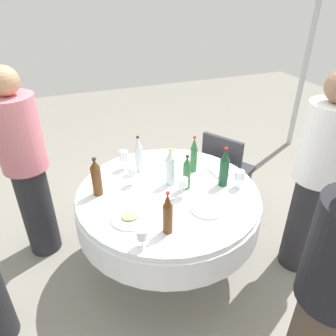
{
  "coord_description": "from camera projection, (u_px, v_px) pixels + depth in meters",
  "views": [
    {
      "loc": [
        -0.69,
        -1.83,
        2.1
      ],
      "look_at": [
        0.0,
        0.0,
        0.94
      ],
      "focal_mm": 34.32,
      "sensor_mm": 36.0,
      "label": 1
    }
  ],
  "objects": [
    {
      "name": "ground_plane",
      "position": [
        168.0,
        261.0,
        2.75
      ],
      "size": [
        10.0,
        10.0,
        0.0
      ],
      "primitive_type": "plane",
      "color": "gray"
    },
    {
      "name": "bottle_dark_green_mid",
      "position": [
        224.0,
        168.0,
        2.37
      ],
      "size": [
        0.07,
        0.07,
        0.31
      ],
      "color": "#194728",
      "rests_on": "dining_table"
    },
    {
      "name": "bottle_clear_rear",
      "position": [
        170.0,
        168.0,
        2.39
      ],
      "size": [
        0.07,
        0.07,
        0.3
      ],
      "color": "silver",
      "rests_on": "dining_table"
    },
    {
      "name": "wine_glass_rear",
      "position": [
        124.0,
        156.0,
        2.59
      ],
      "size": [
        0.07,
        0.07,
        0.16
      ],
      "color": "white",
      "rests_on": "dining_table"
    },
    {
      "name": "chair_rear",
      "position": [
        225.0,
        167.0,
        3.1
      ],
      "size": [
        0.55,
        0.55,
        0.87
      ],
      "rotation": [
        0.0,
        0.0,
        -1.02
      ],
      "color": "#2D2D33",
      "rests_on": "ground_plane"
    },
    {
      "name": "plate_near",
      "position": [
        170.0,
        160.0,
        2.74
      ],
      "size": [
        0.22,
        0.22,
        0.04
      ],
      "color": "white",
      "rests_on": "dining_table"
    },
    {
      "name": "wine_glass_west",
      "position": [
        132.0,
        172.0,
        2.4
      ],
      "size": [
        0.06,
        0.06,
        0.15
      ],
      "color": "white",
      "rests_on": "dining_table"
    },
    {
      "name": "bottle_brown_north",
      "position": [
        168.0,
        214.0,
        1.93
      ],
      "size": [
        0.06,
        0.06,
        0.3
      ],
      "color": "#593314",
      "rests_on": "dining_table"
    },
    {
      "name": "bottle_green_front",
      "position": [
        187.0,
        173.0,
        2.34
      ],
      "size": [
        0.06,
        0.06,
        0.27
      ],
      "color": "#2D6B38",
      "rests_on": "dining_table"
    },
    {
      "name": "knife_inner",
      "position": [
        157.0,
        176.0,
        2.55
      ],
      "size": [
        0.18,
        0.04,
        0.0
      ],
      "primitive_type": "cube",
      "rotation": [
        0.0,
        0.0,
        3.27
      ],
      "color": "silver",
      "rests_on": "dining_table"
    },
    {
      "name": "wine_glass_front",
      "position": [
        142.0,
        235.0,
        1.84
      ],
      "size": [
        0.07,
        0.07,
        0.13
      ],
      "color": "white",
      "rests_on": "dining_table"
    },
    {
      "name": "fork_mid",
      "position": [
        206.0,
        233.0,
        1.98
      ],
      "size": [
        0.18,
        0.03,
        0.0
      ],
      "primitive_type": "cube",
      "rotation": [
        0.0,
        0.0,
        3.06
      ],
      "color": "silver",
      "rests_on": "dining_table"
    },
    {
      "name": "person_right",
      "position": [
        26.0,
        166.0,
        2.48
      ],
      "size": [
        0.34,
        0.34,
        1.61
      ],
      "rotation": [
        0.0,
        0.0,
        1.05
      ],
      "color": "#26262B",
      "rests_on": "ground_plane"
    },
    {
      "name": "bottle_green_right",
      "position": [
        194.0,
        155.0,
        2.55
      ],
      "size": [
        0.06,
        0.06,
        0.31
      ],
      "color": "#2D6B38",
      "rests_on": "dining_table"
    },
    {
      "name": "folded_napkin",
      "position": [
        221.0,
        170.0,
        2.61
      ],
      "size": [
        0.18,
        0.18,
        0.02
      ],
      "primitive_type": "cube",
      "rotation": [
        0.0,
        0.0,
        0.03
      ],
      "color": "white",
      "rests_on": "dining_table"
    },
    {
      "name": "dining_table",
      "position": [
        168.0,
        207.0,
        2.45
      ],
      "size": [
        1.37,
        1.37,
        0.74
      ],
      "color": "white",
      "rests_on": "ground_plane"
    },
    {
      "name": "person_north",
      "position": [
        317.0,
        178.0,
        2.33
      ],
      "size": [
        0.34,
        0.34,
        1.62
      ],
      "rotation": [
        0.0,
        0.0,
        4.36
      ],
      "color": "#26262B",
      "rests_on": "ground_plane"
    },
    {
      "name": "bottle_clear_west",
      "position": [
        139.0,
        155.0,
        2.55
      ],
      "size": [
        0.06,
        0.06,
        0.31
      ],
      "color": "silver",
      "rests_on": "dining_table"
    },
    {
      "name": "tent_pole_secondary",
      "position": [
        308.0,
        54.0,
        4.07
      ],
      "size": [
        0.07,
        0.07,
        2.51
      ],
      "primitive_type": "cylinder",
      "color": "#B2B5B7",
      "rests_on": "ground_plane"
    },
    {
      "name": "person_mid",
      "position": [
        332.0,
        294.0,
        1.5
      ],
      "size": [
        0.34,
        0.34,
        1.57
      ],
      "rotation": [
        0.0,
        0.0,
        3.46
      ],
      "color": "#4C3F33",
      "rests_on": "ground_plane"
    },
    {
      "name": "bottle_brown_inner",
      "position": [
        96.0,
        178.0,
        2.27
      ],
      "size": [
        0.07,
        0.07,
        0.3
      ],
      "color": "#593314",
      "rests_on": "dining_table"
    },
    {
      "name": "plate_east",
      "position": [
        208.0,
        207.0,
        2.19
      ],
      "size": [
        0.26,
        0.26,
        0.02
      ],
      "color": "white",
      "rests_on": "dining_table"
    },
    {
      "name": "plate_far",
      "position": [
        130.0,
        217.0,
        2.09
      ],
      "size": [
        0.25,
        0.25,
        0.04
      ],
      "color": "white",
      "rests_on": "dining_table"
    },
    {
      "name": "wine_glass_inner",
      "position": [
        240.0,
        176.0,
        2.37
      ],
      "size": [
        0.07,
        0.07,
        0.14
      ],
      "color": "white",
      "rests_on": "dining_table"
    },
    {
      "name": "knife_north",
      "position": [
        162.0,
        199.0,
        2.28
      ],
      "size": [
        0.16,
        0.1,
        0.0
      ],
      "primitive_type": "cube",
      "rotation": [
        0.0,
        0.0,
        2.63
      ],
      "color": "silver",
      "rests_on": "dining_table"
    },
    {
      "name": "wine_glass_east",
      "position": [
        183.0,
        183.0,
        2.25
      ],
      "size": [
        0.07,
        0.07,
        0.15
      ],
      "color": "white",
      "rests_on": "dining_table"
    }
  ]
}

